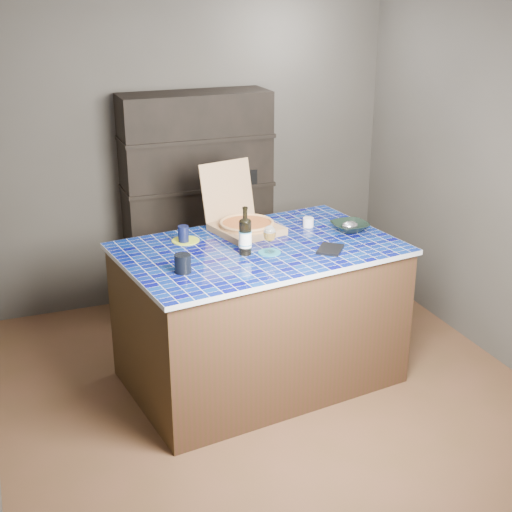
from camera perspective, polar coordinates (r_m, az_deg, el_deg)
name	(u,v)px	position (r m, az deg, el deg)	size (l,w,h in m)	color
room	(266,215)	(4.46, 0.82, 3.31)	(3.50, 3.50, 3.50)	brown
shelving_unit	(198,202)	(5.95, -4.66, 4.35)	(1.20, 0.41, 1.80)	black
kitchen_island	(259,314)	(4.87, 0.27, -4.67)	(1.93, 1.37, 0.99)	#3F2318
pizza_box	(245,222)	(4.95, -0.93, 2.70)	(0.52, 0.58, 0.45)	#956F4D
mead_bottle	(245,236)	(4.51, -0.87, 1.62)	(0.08, 0.08, 0.32)	black
teal_trivet	(269,252)	(4.57, 1.09, 0.29)	(0.14, 0.14, 0.01)	#196D83
wine_glass	(270,234)	(4.53, 1.10, 1.76)	(0.08, 0.08, 0.18)	white
tumbler	(183,264)	(4.27, -5.88, -0.60)	(0.10, 0.10, 0.11)	black
dvd_case	(330,249)	(4.64, 5.97, 0.54)	(0.15, 0.20, 0.02)	black
bowl	(350,227)	(5.01, 7.51, 2.34)	(0.25, 0.25, 0.06)	black
foil_contents	(350,225)	(5.01, 7.52, 2.45)	(0.12, 0.10, 0.05)	silver
white_jar	(308,222)	(5.06, 4.20, 2.70)	(0.08, 0.08, 0.07)	white
navy_cup	(183,234)	(4.76, -5.83, 1.74)	(0.07, 0.07, 0.11)	black
green_trivet	(186,241)	(4.80, -5.65, 1.24)	(0.19, 0.19, 0.01)	#AFC52A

